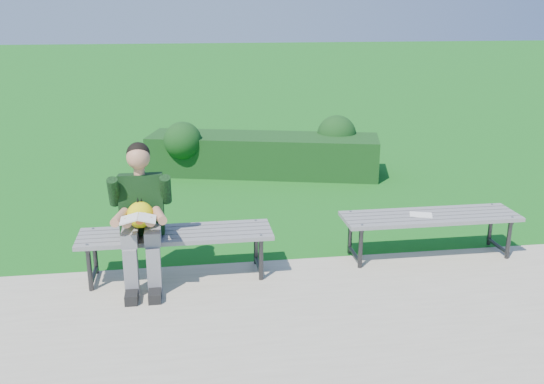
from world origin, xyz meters
name	(u,v)px	position (x,y,z in m)	size (l,w,h in m)	color
ground	(266,263)	(0.00, 0.00, 0.00)	(80.00, 80.00, 0.00)	#217B1C
walkway	(299,355)	(0.00, -1.75, 0.01)	(30.00, 3.50, 0.02)	beige
hedge	(264,152)	(0.45, 3.45, 0.35)	(3.63, 1.74, 0.88)	#0D3B0E
bench_left	(176,238)	(-0.89, -0.24, 0.42)	(1.80, 0.50, 0.46)	slate
bench_right	(430,220)	(1.67, -0.11, 0.42)	(1.80, 0.50, 0.46)	slate
seated_boy	(141,212)	(-1.19, -0.33, 0.71)	(0.56, 0.76, 1.31)	gray
paper_sheet	(421,215)	(1.57, -0.11, 0.47)	(0.26, 0.23, 0.01)	white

